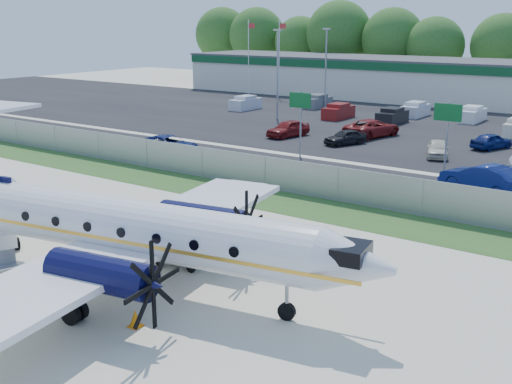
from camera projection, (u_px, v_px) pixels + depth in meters
The scene contains 25 objects.
ground at pixel (169, 280), 25.46m from camera, with size 170.00×170.00×0.00m, color beige.
grass_verge at pixel (320, 209), 34.91m from camera, with size 170.00×4.00×0.02m, color #2D561E.
access_road at pixel (375, 183), 40.42m from camera, with size 170.00×8.00×0.02m, color black.
parking_lot at pixel (477, 136), 56.96m from camera, with size 170.00×32.00×0.02m, color black.
perimeter_fence at pixel (338, 184), 36.23m from camera, with size 120.00×0.06×1.99m.
building_west at pixel (350, 76), 87.00m from camera, with size 46.40×12.40×5.24m.
sign_left at pixel (300, 110), 47.03m from camera, with size 1.80×0.26×5.00m.
sign_mid at pixel (447, 123), 40.89m from camera, with size 1.80×0.26×5.00m.
flagpole_west at pixel (249, 53), 87.38m from camera, with size 1.06×0.12×10.00m.
flagpole_east at pixel (280, 54), 84.59m from camera, with size 1.06×0.12×10.00m.
light_pole_nw at pixel (278, 68), 65.20m from camera, with size 0.90×0.35×9.09m.
light_pole_sw at pixel (326, 63), 73.08m from camera, with size 0.90×0.35×9.09m.
aircraft at pixel (132, 228), 24.09m from camera, with size 20.61×20.23×6.30m.
baggage_cart_near at pixel (182, 253), 26.87m from camera, with size 2.33×1.65×1.12m.
baggage_cart_far at pixel (7, 274), 24.68m from camera, with size 2.42×1.89×1.11m.
cone_port_wing at pixel (135, 319), 21.51m from camera, with size 0.43×0.43×0.61m.
cone_starboard_wing at pixel (255, 226), 31.39m from camera, with size 0.36×0.36×0.50m.
road_car_west at pixel (169, 155), 48.87m from camera, with size 2.49×5.40×1.50m, color navy.
road_car_mid at pixel (482, 193), 38.31m from camera, with size 1.82×5.22×1.72m, color navy.
parked_car_a at pixel (288, 137), 56.51m from camera, with size 1.75×4.35×1.48m, color maroon.
parked_car_b at pixel (345, 145), 52.93m from camera, with size 1.51×3.74×1.28m, color black.
parked_car_c at pixel (437, 157), 48.18m from camera, with size 1.53×3.81×1.30m, color beige.
parked_car_f at pixel (372, 137), 56.57m from camera, with size 2.61×5.66×1.57m, color maroon.
parked_car_g at pixel (491, 149), 51.21m from camera, with size 1.53×3.81×1.30m, color navy.
far_parking_rows at pixel (493, 128), 60.90m from camera, with size 56.00×10.00×1.60m, color gray, non-canonical shape.
Camera 1 is at (16.53, -17.30, 9.99)m, focal length 45.00 mm.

